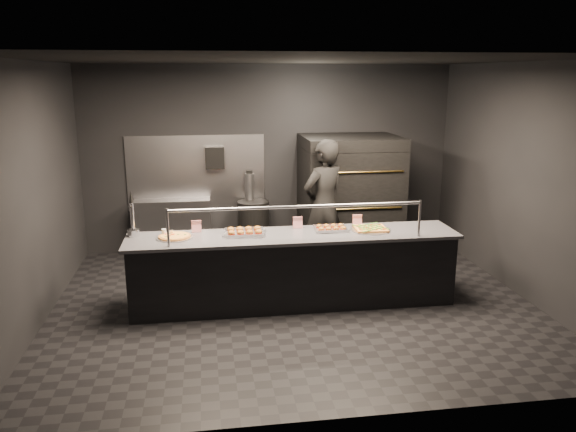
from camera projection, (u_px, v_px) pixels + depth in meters
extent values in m
plane|color=black|center=(293.00, 303.00, 7.16)|extent=(6.00, 6.00, 0.00)
plane|color=black|center=(294.00, 60.00, 6.43)|extent=(6.00, 6.00, 0.00)
cube|color=black|center=(270.00, 158.00, 9.19)|extent=(6.00, 0.04, 3.00)
cube|color=black|center=(344.00, 250.00, 4.40)|extent=(6.00, 0.04, 3.00)
cube|color=black|center=(33.00, 196.00, 6.37)|extent=(0.04, 5.00, 3.00)
cube|color=black|center=(523.00, 181.00, 7.22)|extent=(0.04, 5.00, 3.00)
cube|color=#99999E|center=(196.00, 173.00, 9.05)|extent=(2.20, 0.02, 1.20)
cube|color=black|center=(294.00, 271.00, 7.06)|extent=(4.00, 0.70, 0.88)
cube|color=#3A3B40|center=(294.00, 236.00, 6.94)|extent=(4.10, 0.78, 0.04)
cylinder|color=#99999E|center=(168.00, 228.00, 6.38)|extent=(0.03, 0.03, 0.45)
cylinder|color=#99999E|center=(419.00, 218.00, 6.81)|extent=(0.03, 0.03, 0.45)
cylinder|color=#99999E|center=(298.00, 207.00, 6.55)|extent=(3.00, 0.04, 0.04)
cube|color=black|center=(348.00, 236.00, 9.08)|extent=(1.50, 1.15, 0.60)
cube|color=black|center=(349.00, 200.00, 8.94)|extent=(1.50, 1.20, 0.55)
cube|color=black|center=(350.00, 166.00, 8.80)|extent=(1.50, 1.20, 0.55)
cube|color=black|center=(351.00, 142.00, 8.71)|extent=(1.50, 1.20, 0.18)
cylinder|color=gold|center=(360.00, 209.00, 8.34)|extent=(1.30, 0.02, 0.02)
cylinder|color=gold|center=(361.00, 172.00, 8.21)|extent=(1.30, 0.02, 0.02)
cube|color=#99999E|center=(173.00, 227.00, 9.05)|extent=(1.20, 0.35, 0.90)
cube|color=black|center=(215.00, 158.00, 8.95)|extent=(0.30, 0.20, 0.35)
cylinder|color=#B2B2B7|center=(250.00, 187.00, 9.16)|extent=(0.14, 0.14, 0.45)
cube|color=black|center=(249.00, 172.00, 9.10)|extent=(0.10, 0.06, 0.06)
cylinder|color=silver|center=(133.00, 233.00, 6.84)|extent=(0.15, 0.15, 0.08)
cylinder|color=silver|center=(132.00, 218.00, 6.80)|extent=(0.05, 0.05, 0.38)
cylinder|color=silver|center=(131.00, 206.00, 6.67)|extent=(0.02, 0.10, 0.02)
cone|color=black|center=(131.00, 197.00, 6.73)|extent=(0.05, 0.05, 0.15)
cylinder|color=silver|center=(175.00, 237.00, 6.78)|extent=(0.45, 0.45, 0.01)
cylinder|color=#AF6D38|center=(175.00, 236.00, 6.78)|extent=(0.39, 0.39, 0.02)
cylinder|color=#FFBD53|center=(175.00, 235.00, 6.78)|extent=(0.34, 0.34, 0.01)
cube|color=silver|center=(245.00, 233.00, 6.94)|extent=(0.56, 0.47, 0.02)
ellipsoid|color=#A46923|center=(231.00, 233.00, 6.83)|extent=(0.09, 0.09, 0.06)
ellipsoid|color=#A46923|center=(231.00, 229.00, 6.98)|extent=(0.09, 0.09, 0.06)
ellipsoid|color=#A46923|center=(241.00, 232.00, 6.84)|extent=(0.09, 0.09, 0.06)
ellipsoid|color=#A46923|center=(240.00, 229.00, 7.00)|extent=(0.09, 0.09, 0.06)
ellipsoid|color=#A46923|center=(250.00, 232.00, 6.86)|extent=(0.09, 0.09, 0.06)
ellipsoid|color=#A46923|center=(249.00, 228.00, 7.02)|extent=(0.09, 0.09, 0.06)
ellipsoid|color=#A46923|center=(259.00, 232.00, 6.88)|extent=(0.09, 0.09, 0.06)
ellipsoid|color=#A46923|center=(257.00, 228.00, 7.03)|extent=(0.09, 0.09, 0.06)
cube|color=silver|center=(331.00, 229.00, 7.12)|extent=(0.44, 0.34, 0.02)
ellipsoid|color=#A46923|center=(321.00, 229.00, 7.02)|extent=(0.08, 0.08, 0.05)
ellipsoid|color=#A46923|center=(319.00, 226.00, 7.16)|extent=(0.08, 0.08, 0.05)
ellipsoid|color=#A46923|center=(329.00, 229.00, 7.04)|extent=(0.08, 0.08, 0.05)
ellipsoid|color=#A46923|center=(326.00, 226.00, 7.17)|extent=(0.08, 0.08, 0.05)
ellipsoid|color=#A46923|center=(336.00, 228.00, 7.05)|extent=(0.08, 0.08, 0.05)
ellipsoid|color=#A46923|center=(334.00, 225.00, 7.18)|extent=(0.08, 0.08, 0.05)
ellipsoid|color=#A46923|center=(343.00, 228.00, 7.06)|extent=(0.08, 0.08, 0.05)
ellipsoid|color=#A46923|center=(341.00, 225.00, 7.20)|extent=(0.08, 0.08, 0.05)
cylinder|color=silver|center=(370.00, 230.00, 7.12)|extent=(0.51, 0.51, 0.01)
cube|color=#AF6D38|center=(370.00, 228.00, 7.11)|extent=(0.42, 0.38, 0.02)
cube|color=#FFBD53|center=(370.00, 228.00, 7.11)|extent=(0.39, 0.35, 0.01)
cube|color=#4D9732|center=(370.00, 227.00, 7.11)|extent=(0.37, 0.33, 0.01)
cylinder|color=silver|center=(164.00, 233.00, 6.83)|extent=(0.06, 0.06, 0.09)
cylinder|color=silver|center=(172.00, 233.00, 6.85)|extent=(0.04, 0.04, 0.07)
cube|color=white|center=(196.00, 226.00, 7.02)|extent=(0.12, 0.04, 0.15)
cube|color=white|center=(298.00, 222.00, 7.20)|extent=(0.12, 0.04, 0.15)
cube|color=white|center=(357.00, 220.00, 7.32)|extent=(0.12, 0.04, 0.15)
cylinder|color=black|center=(254.00, 227.00, 9.15)|extent=(0.51, 0.51, 0.85)
imported|color=black|center=(324.00, 206.00, 8.18)|extent=(0.85, 0.74, 1.95)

